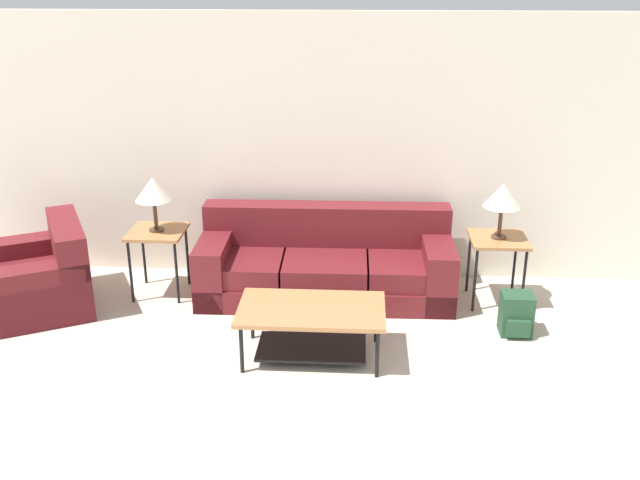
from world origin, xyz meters
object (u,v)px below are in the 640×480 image
coffee_table (311,320)px  table_lamp_left (153,190)px  side_table_right (498,245)px  armchair (35,280)px  side_table_left (157,238)px  couch (326,265)px  table_lamp_right (503,196)px  backpack (516,314)px

coffee_table → table_lamp_left: table_lamp_left is taller
side_table_right → armchair: bearing=-174.9°
armchair → side_table_right: (4.25, 0.38, 0.29)m
side_table_left → table_lamp_left: size_ratio=1.25×
couch → side_table_right: size_ratio=3.72×
side_table_left → table_lamp_right: (3.19, 0.00, 0.47)m
couch → coffee_table: 1.19m
coffee_table → side_table_right: bearing=34.2°
couch → backpack: (1.68, -0.70, -0.12)m
armchair → table_lamp_left: table_lamp_left is taller
armchair → table_lamp_right: table_lamp_right is taller
armchair → coffee_table: bearing=-15.8°
armchair → side_table_right: 4.28m
armchair → side_table_left: bearing=19.7°
armchair → table_lamp_left: (1.06, 0.38, 0.77)m
side_table_left → table_lamp_left: table_lamp_left is taller
coffee_table → side_table_left: size_ratio=1.81×
side_table_right → backpack: bearing=-82.2°
table_lamp_left → coffee_table: bearing=-35.9°
side_table_left → table_lamp_left: 0.47m
armchair → coffee_table: armchair is taller
side_table_right → backpack: side_table_right is taller
side_table_left → side_table_right: (3.19, 0.00, 0.00)m
coffee_table → side_table_left: (-1.54, 1.12, 0.25)m
table_lamp_left → backpack: table_lamp_left is taller
armchair → side_table_left: (1.06, 0.38, 0.29)m
side_table_right → couch: bearing=177.3°
couch → backpack: bearing=-22.6°
armchair → backpack: armchair is taller
side_table_left → side_table_right: same height
table_lamp_right → backpack: bearing=-82.2°
table_lamp_left → backpack: 3.44m
side_table_left → table_lamp_right: size_ratio=1.25×
couch → side_table_right: couch is taller
backpack → couch: bearing=157.4°
side_table_right → table_lamp_right: bearing=69.4°
coffee_table → backpack: (1.73, 0.49, -0.15)m
table_lamp_right → backpack: size_ratio=1.40×
coffee_table → table_lamp_left: 2.04m
side_table_right → table_lamp_right: 0.47m
coffee_table → table_lamp_right: 2.11m
table_lamp_left → side_table_right: bearing=-0.0°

